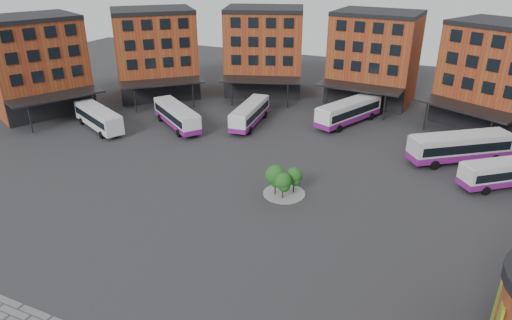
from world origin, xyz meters
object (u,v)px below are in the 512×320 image
at_px(bus_c, 250,114).
at_px(bus_d, 349,111).
at_px(bus_b, 177,116).
at_px(bus_f, 508,172).
at_px(bus_e, 460,147).
at_px(tree_island, 283,180).
at_px(bus_a, 98,117).

distance_m(bus_c, bus_d, 14.43).
distance_m(bus_b, bus_f, 42.36).
bearing_deg(bus_c, bus_e, -8.84).
height_order(bus_b, bus_c, bus_b).
height_order(tree_island, bus_b, tree_island).
xyz_separation_m(bus_b, bus_e, (37.40, 3.91, 0.17)).
bearing_deg(bus_a, bus_f, -59.57).
relative_size(tree_island, bus_f, 0.44).
relative_size(tree_island, bus_b, 0.40).
bearing_deg(bus_c, bus_b, -155.93).
bearing_deg(bus_b, bus_c, -25.09).
bearing_deg(bus_a, bus_d, -36.47).
relative_size(bus_d, bus_e, 1.04).
distance_m(bus_b, bus_c, 10.51).
bearing_deg(bus_f, bus_e, -171.59).
xyz_separation_m(bus_e, bus_f, (4.95, -4.64, -0.28)).
bearing_deg(bus_f, tree_island, -98.88).
xyz_separation_m(bus_d, bus_f, (20.31, -12.35, -0.22)).
xyz_separation_m(bus_a, bus_f, (51.97, 4.56, -0.22)).
relative_size(tree_island, bus_a, 0.40).
distance_m(bus_a, bus_e, 47.92).
bearing_deg(bus_b, bus_a, 153.59).
bearing_deg(bus_b, bus_e, -49.26).
xyz_separation_m(bus_b, bus_f, (42.35, -0.73, -0.11)).
relative_size(tree_island, bus_c, 0.39).
bearing_deg(bus_d, bus_c, -130.72).
height_order(bus_d, bus_f, bus_d).
distance_m(tree_island, bus_a, 31.74).
relative_size(bus_d, bus_f, 1.24).
height_order(bus_a, bus_c, bus_a).
distance_m(bus_a, bus_f, 52.17).
distance_m(bus_b, bus_e, 37.61).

